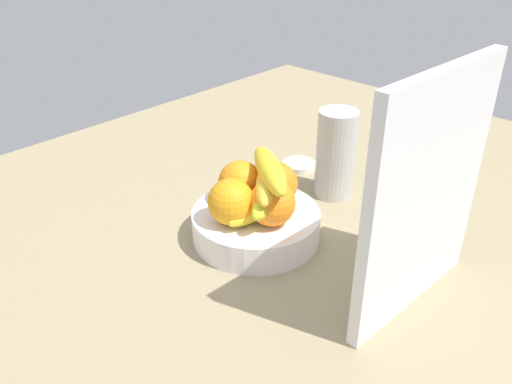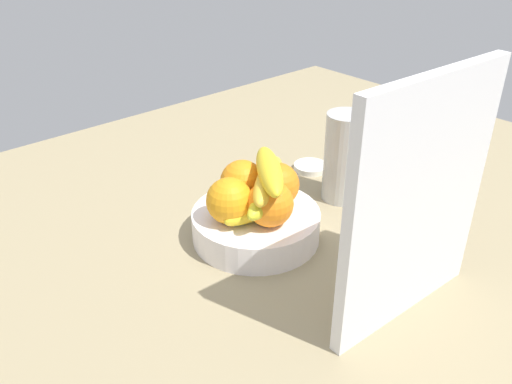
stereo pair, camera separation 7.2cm
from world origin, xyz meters
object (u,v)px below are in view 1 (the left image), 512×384
Objects in this scene: fruit_bowl at (256,225)px; cutting_board at (426,197)px; thermos_tumbler at (336,154)px; jar_lid at (299,165)px; banana_bunch at (269,187)px; orange_back_left at (276,184)px; orange_front_left at (240,182)px; orange_center at (272,203)px; orange_front_right at (231,202)px.

cutting_board reaches higher than fruit_bowl.
fruit_bowl is 23.27cm from thermos_tumbler.
banana_bunch is at bearing 28.47° from jar_lid.
cutting_board is at bearing 60.06° from jar_lid.
banana_bunch reaches higher than orange_back_left.
orange_front_left is 6.69cm from banana_bunch.
fruit_bowl reaches higher than jar_lid.
orange_center is at bearing 36.40° from orange_back_left.
orange_front_right is 1.00× the size of orange_center.
orange_back_left is at bearing 172.85° from orange_front_right.
orange_front_right is at bearing 19.14° from jar_lid.
orange_back_left reaches higher than jar_lid.
fruit_bowl is 8.00cm from orange_front_left.
cutting_board is at bearing 88.08° from orange_back_left.
orange_front_left is at bearing 15.90° from jar_lid.
orange_front_left reaches higher than fruit_bowl.
orange_front_right is 34.92cm from jar_lid.
thermos_tumbler reaches higher than orange_center.
jar_lid is at bearing -164.10° from orange_front_left.
orange_back_left is at bearing -0.58° from thermos_tumbler.
fruit_bowl is at bearing -64.34° from banana_bunch.
orange_back_left is at bearing -89.03° from cutting_board.
jar_lid is (-25.78, -13.98, -9.95)cm from banana_bunch.
banana_bunch reaches higher than orange_front_right.
orange_center is (0.79, 4.39, 6.60)cm from fruit_bowl.
cutting_board is at bearing 95.79° from banana_bunch.
orange_center is at bearing -76.57° from cutting_board.
thermos_tumbler reaches higher than jar_lid.
cutting_board reaches higher than orange_center.
thermos_tumbler is 15.65cm from jar_lid.
orange_front_left is at bearing -98.62° from fruit_bowl.
orange_center is at bearing 80.59° from orange_front_left.
fruit_bowl is 32.35cm from cutting_board.
orange_back_left reaches higher than fruit_bowl.
orange_center is 1.06× the size of jar_lid.
thermos_tumbler is at bearing 178.46° from fruit_bowl.
orange_front_left is 1.00× the size of orange_center.
cutting_board is (-2.65, 26.17, 7.40)cm from banana_bunch.
orange_center reaches higher than fruit_bowl.
orange_front_left is at bearing -81.92° from cutting_board.
orange_front_left is 1.06× the size of jar_lid.
cutting_board is at bearing 100.54° from orange_center.
orange_back_left is 17.81cm from thermos_tumbler.
orange_center is 6.68cm from orange_back_left.
orange_center and orange_back_left have the same top height.
orange_front_right is at bearing -2.92° from thermos_tumbler.
cutting_board is (-2.97, 32.72, 8.75)cm from orange_front_left.
banana_bunch is (3.59, 1.65, 1.35)cm from orange_back_left.
fruit_bowl is at bearing 81.38° from orange_front_left.
orange_front_right is at bearing -24.91° from banana_bunch.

